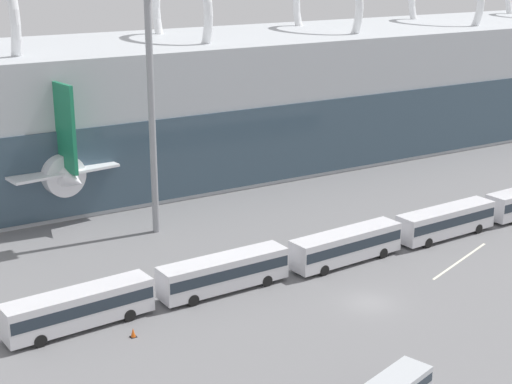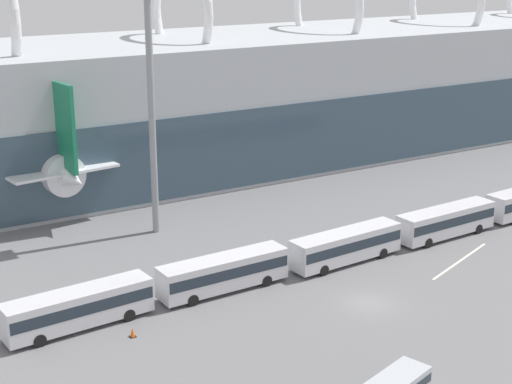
% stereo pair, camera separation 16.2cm
% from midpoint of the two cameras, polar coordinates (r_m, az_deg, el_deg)
% --- Properties ---
extents(ground_plane, '(440.00, 440.00, 0.00)m').
position_cam_midpoint_polar(ground_plane, '(66.19, 8.27, -8.00)').
color(ground_plane, slate).
extents(terminal_building, '(156.03, 26.01, 28.59)m').
position_cam_midpoint_polar(terminal_building, '(130.18, 13.30, 8.29)').
color(terminal_building, '#B2B7BC').
rests_on(terminal_building, ground_plane).
extents(airliner_at_gate_far, '(39.20, 36.93, 15.18)m').
position_cam_midpoint_polar(airliner_at_gate_far, '(96.99, -17.19, 2.89)').
color(airliner_at_gate_far, white).
rests_on(airliner_at_gate_far, ground_plane).
extents(airliner_parked_remote, '(35.18, 38.19, 13.10)m').
position_cam_midpoint_polar(airliner_parked_remote, '(131.04, 6.38, 7.09)').
color(airliner_parked_remote, white).
rests_on(airliner_parked_remote, ground_plane).
extents(shuttle_bus_0, '(11.87, 3.38, 3.08)m').
position_cam_midpoint_polar(shuttle_bus_0, '(62.23, -12.71, -8.10)').
color(shuttle_bus_0, silver).
rests_on(shuttle_bus_0, ground_plane).
extents(shuttle_bus_1, '(11.78, 2.88, 3.08)m').
position_cam_midpoint_polar(shuttle_bus_1, '(67.05, -2.32, -5.78)').
color(shuttle_bus_1, silver).
rests_on(shuttle_bus_1, ground_plane).
extents(shuttle_bus_2, '(11.86, 3.32, 3.08)m').
position_cam_midpoint_polar(shuttle_bus_2, '(73.39, 6.63, -3.81)').
color(shuttle_bus_2, silver).
rests_on(shuttle_bus_2, ground_plane).
extents(shuttle_bus_3, '(11.82, 3.08, 3.08)m').
position_cam_midpoint_polar(shuttle_bus_3, '(81.65, 13.71, -2.01)').
color(shuttle_bus_3, silver).
rests_on(shuttle_bus_3, ground_plane).
extents(floodlight_mast, '(2.65, 2.65, 25.71)m').
position_cam_midpoint_polar(floodlight_mast, '(78.17, -7.64, 8.36)').
color(floodlight_mast, gray).
rests_on(floodlight_mast, ground_plane).
extents(lane_stripe_2, '(7.37, 1.49, 0.01)m').
position_cam_midpoint_polar(lane_stripe_2, '(93.92, 17.95, -1.01)').
color(lane_stripe_2, silver).
rests_on(lane_stripe_2, ground_plane).
extents(lane_stripe_5, '(10.76, 4.18, 0.01)m').
position_cam_midpoint_polar(lane_stripe_5, '(76.49, 14.70, -4.85)').
color(lane_stripe_5, silver).
rests_on(lane_stripe_5, ground_plane).
extents(traffic_cone_0, '(0.50, 0.50, 0.74)m').
position_cam_midpoint_polar(traffic_cone_0, '(60.74, -8.90, -10.06)').
color(traffic_cone_0, black).
rests_on(traffic_cone_0, ground_plane).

